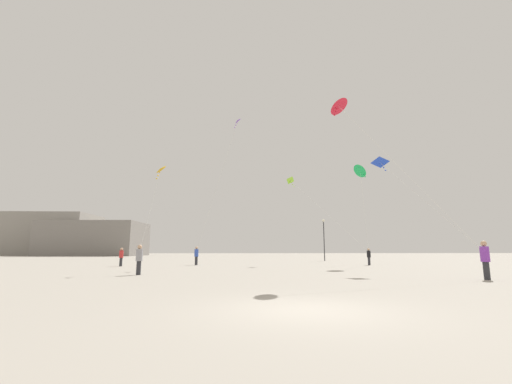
% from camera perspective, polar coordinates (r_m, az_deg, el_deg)
% --- Properties ---
extents(ground_plane, '(300.00, 300.00, 0.00)m').
position_cam_1_polar(ground_plane, '(8.77, 8.28, -18.78)').
color(ground_plane, '#9E9689').
extents(person_in_red, '(0.35, 0.35, 1.61)m').
position_cam_1_polar(person_in_red, '(33.14, -21.41, -9.85)').
color(person_in_red, '#2D2D33').
rests_on(person_in_red, ground_plane).
extents(person_in_purple, '(0.41, 0.41, 1.87)m').
position_cam_1_polar(person_in_purple, '(20.35, 33.70, -9.11)').
color(person_in_purple, '#2D2D33').
rests_on(person_in_purple, ground_plane).
extents(person_in_grey, '(0.38, 0.38, 1.73)m').
position_cam_1_polar(person_in_grey, '(21.43, -18.78, -10.34)').
color(person_in_grey, '#2D2D33').
rests_on(person_in_grey, ground_plane).
extents(person_in_blue, '(0.38, 0.38, 1.76)m').
position_cam_1_polar(person_in_blue, '(33.95, -9.84, -10.21)').
color(person_in_blue, '#2D2D33').
rests_on(person_in_blue, ground_plane).
extents(person_in_black, '(0.35, 0.35, 1.59)m').
position_cam_1_polar(person_in_black, '(34.99, 18.17, -10.00)').
color(person_in_black, '#2D2D33').
rests_on(person_in_black, ground_plane).
extents(kite_crimson_diamond, '(7.46, 1.40, 8.05)m').
position_cam_1_polar(kite_crimson_diamond, '(19.27, 13.64, 13.50)').
color(kite_crimson_diamond, red).
extents(kite_violet_diamond, '(4.29, 1.99, 13.02)m').
position_cam_1_polar(kite_violet_diamond, '(34.56, -3.21, 11.15)').
color(kite_violet_diamond, purple).
extents(kite_cobalt_delta, '(2.76, 6.37, 6.30)m').
position_cam_1_polar(kite_cobalt_delta, '(24.87, 20.23, 4.26)').
color(kite_cobalt_delta, blue).
extents(kite_lime_delta, '(7.65, 2.31, 7.48)m').
position_cam_1_polar(kite_lime_delta, '(35.45, 6.04, 1.57)').
color(kite_lime_delta, '#8CD12D').
extents(kite_amber_diamond, '(0.97, 3.14, 5.93)m').
position_cam_1_polar(kite_amber_diamond, '(24.48, -15.53, 3.53)').
color(kite_amber_diamond, yellow).
extents(kite_emerald_diamond, '(2.29, 3.97, 7.71)m').
position_cam_1_polar(kite_emerald_diamond, '(32.20, 16.90, 3.36)').
color(kite_emerald_diamond, green).
extents(building_left_hall, '(27.00, 17.57, 11.40)m').
position_cam_1_polar(building_left_hall, '(114.59, -31.68, -6.03)').
color(building_left_hall, gray).
rests_on(building_left_hall, ground_plane).
extents(building_centre_hall, '(24.39, 16.75, 8.44)m').
position_cam_1_polar(building_centre_hall, '(97.86, -25.11, -7.05)').
color(building_centre_hall, gray).
rests_on(building_centre_hall, ground_plane).
extents(lamppost_east, '(0.36, 0.36, 5.50)m').
position_cam_1_polar(lamppost_east, '(46.72, 11.17, -6.68)').
color(lamppost_east, '#2D2D30').
rests_on(lamppost_east, ground_plane).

